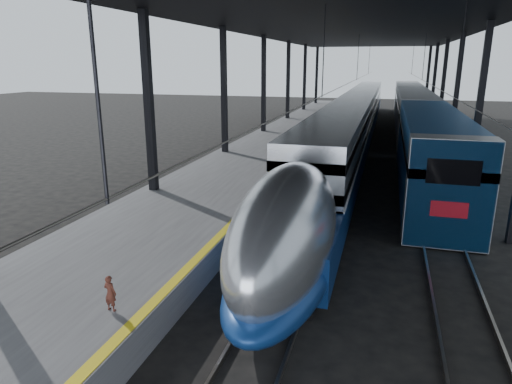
% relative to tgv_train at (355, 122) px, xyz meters
% --- Properties ---
extents(ground, '(160.00, 160.00, 0.00)m').
position_rel_tgv_train_xyz_m(ground, '(-2.00, -26.03, -1.90)').
color(ground, black).
rests_on(ground, ground).
extents(platform, '(6.00, 80.00, 1.00)m').
position_rel_tgv_train_xyz_m(platform, '(-5.50, -6.03, -1.40)').
color(platform, '#4C4C4F').
rests_on(platform, ground).
extents(yellow_strip, '(0.30, 80.00, 0.01)m').
position_rel_tgv_train_xyz_m(yellow_strip, '(-2.70, -6.03, -0.90)').
color(yellow_strip, gold).
rests_on(yellow_strip, platform).
extents(rails, '(6.52, 80.00, 0.16)m').
position_rel_tgv_train_xyz_m(rails, '(2.50, -6.03, -1.82)').
color(rails, slate).
rests_on(rails, ground).
extents(canopy, '(18.00, 75.00, 9.47)m').
position_rel_tgv_train_xyz_m(canopy, '(-0.10, -6.03, 7.21)').
color(canopy, black).
rests_on(canopy, ground).
extents(tgv_train, '(2.84, 65.20, 4.07)m').
position_rel_tgv_train_xyz_m(tgv_train, '(0.00, 0.00, 0.00)').
color(tgv_train, silver).
rests_on(tgv_train, ground).
extents(second_train, '(3.06, 56.05, 4.21)m').
position_rel_tgv_train_xyz_m(second_train, '(5.00, 4.61, 0.23)').
color(second_train, navy).
rests_on(second_train, ground).
extents(child, '(0.36, 0.26, 0.91)m').
position_rel_tgv_train_xyz_m(child, '(-3.50, -31.23, -0.45)').
color(child, '#4A2118').
rests_on(child, platform).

